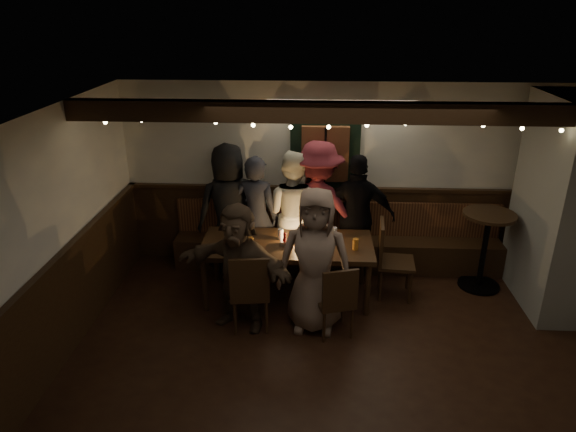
# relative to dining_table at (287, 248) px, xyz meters

# --- Properties ---
(room) EXTENTS (6.02, 5.01, 2.62)m
(room) POSITION_rel_dining_table_xyz_m (1.73, 0.02, 0.37)
(room) COLOR black
(room) RESTS_ON ground
(dining_table) EXTENTS (2.15, 0.92, 0.93)m
(dining_table) POSITION_rel_dining_table_xyz_m (0.00, 0.00, 0.00)
(dining_table) COLOR black
(dining_table) RESTS_ON ground
(chair_near_left) EXTENTS (0.50, 0.50, 0.98)m
(chair_near_left) POSITION_rel_dining_table_xyz_m (-0.38, -0.77, -0.15)
(chair_near_left) COLOR black
(chair_near_left) RESTS_ON ground
(chair_near_right) EXTENTS (0.50, 0.50, 0.90)m
(chair_near_right) POSITION_rel_dining_table_xyz_m (0.60, -0.84, -0.19)
(chair_near_right) COLOR black
(chair_near_right) RESTS_ON ground
(chair_end) EXTENTS (0.50, 0.50, 1.02)m
(chair_end) POSITION_rel_dining_table_xyz_m (1.30, 0.12, -0.13)
(chair_end) COLOR black
(chair_end) RESTS_ON ground
(high_top) EXTENTS (0.67, 0.67, 1.07)m
(high_top) POSITION_rel_dining_table_xyz_m (2.58, 0.39, -0.03)
(high_top) COLOR black
(high_top) RESTS_ON ground
(person_a) EXTENTS (1.04, 0.87, 1.83)m
(person_a) POSITION_rel_dining_table_xyz_m (-0.84, 0.76, 0.21)
(person_a) COLOR black
(person_a) RESTS_ON ground
(person_b) EXTENTS (0.70, 0.53, 1.71)m
(person_b) POSITION_rel_dining_table_xyz_m (-0.46, 0.64, 0.15)
(person_b) COLOR #252630
(person_b) RESTS_ON ground
(person_c) EXTENTS (1.02, 0.90, 1.76)m
(person_c) POSITION_rel_dining_table_xyz_m (0.03, 0.74, 0.18)
(person_c) COLOR beige
(person_c) RESTS_ON ground
(person_d) EXTENTS (1.36, 1.02, 1.88)m
(person_d) POSITION_rel_dining_table_xyz_m (0.39, 0.78, 0.24)
(person_d) COLOR #581923
(person_d) RESTS_ON ground
(person_e) EXTENTS (1.03, 0.47, 1.73)m
(person_e) POSITION_rel_dining_table_xyz_m (0.92, 0.66, 0.17)
(person_e) COLOR black
(person_e) RESTS_ON ground
(person_f) EXTENTS (1.49, 0.91, 1.53)m
(person_f) POSITION_rel_dining_table_xyz_m (-0.52, -0.65, 0.07)
(person_f) COLOR #433224
(person_f) RESTS_ON ground
(person_g) EXTENTS (0.88, 0.61, 1.73)m
(person_g) POSITION_rel_dining_table_xyz_m (0.35, -0.65, 0.16)
(person_g) COLOR #7E6658
(person_g) RESTS_ON ground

